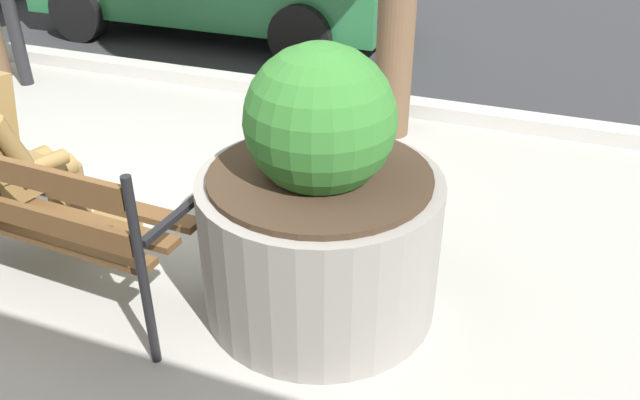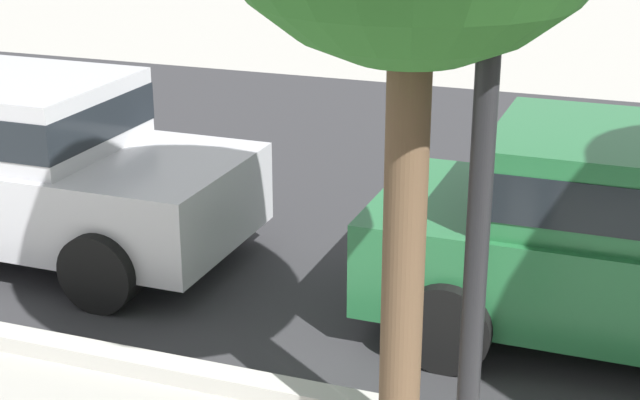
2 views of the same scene
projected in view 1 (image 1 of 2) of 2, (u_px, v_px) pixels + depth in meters
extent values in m
plane|color=#9E9B93|center=(62.00, 279.00, 3.46)|extent=(80.00, 80.00, 0.00)
cube|color=#B2AFA8|center=(280.00, 89.00, 5.77)|extent=(60.00, 0.20, 0.12)
cube|color=brown|center=(5.00, 225.00, 3.09)|extent=(1.70, 0.20, 0.04)
cube|color=brown|center=(33.00, 207.00, 3.23)|extent=(1.70, 0.20, 0.04)
cube|color=brown|center=(59.00, 191.00, 3.38)|extent=(1.70, 0.20, 0.04)
cylinder|color=black|center=(208.00, 264.00, 3.20)|extent=(0.04, 0.04, 0.45)
cylinder|color=black|center=(143.00, 276.00, 2.70)|extent=(0.04, 0.04, 0.95)
cube|color=black|center=(176.00, 216.00, 2.84)|extent=(0.06, 0.48, 0.03)
cube|color=olive|center=(8.00, 176.00, 3.28)|extent=(0.38, 0.37, 0.16)
cylinder|color=olive|center=(10.00, 143.00, 2.99)|extent=(0.12, 0.19, 0.29)
cylinder|color=olive|center=(44.00, 164.00, 3.18)|extent=(0.12, 0.28, 0.10)
cylinder|color=olive|center=(21.00, 168.00, 3.45)|extent=(0.18, 0.38, 0.14)
cylinder|color=olive|center=(58.00, 197.00, 3.72)|extent=(0.11, 0.11, 0.50)
cube|color=olive|center=(73.00, 224.00, 3.87)|extent=(0.15, 0.25, 0.07)
cylinder|color=olive|center=(44.00, 176.00, 3.37)|extent=(0.18, 0.38, 0.14)
cylinder|color=olive|center=(80.00, 205.00, 3.64)|extent=(0.11, 0.11, 0.50)
cube|color=olive|center=(95.00, 232.00, 3.80)|extent=(0.15, 0.25, 0.07)
cube|color=olive|center=(115.00, 228.00, 3.75)|extent=(0.30, 0.22, 0.16)
cylinder|color=gray|center=(320.00, 243.00, 3.12)|extent=(1.15, 1.15, 0.71)
cylinder|color=#38281C|center=(320.00, 176.00, 2.93)|extent=(1.03, 1.03, 0.03)
sphere|color=#2D6B28|center=(320.00, 120.00, 2.80)|extent=(0.68, 0.68, 0.68)
cylinder|color=black|center=(302.00, 37.00, 6.26)|extent=(0.64, 0.23, 0.64)
cylinder|color=black|center=(79.00, 12.00, 7.10)|extent=(0.64, 0.23, 0.64)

